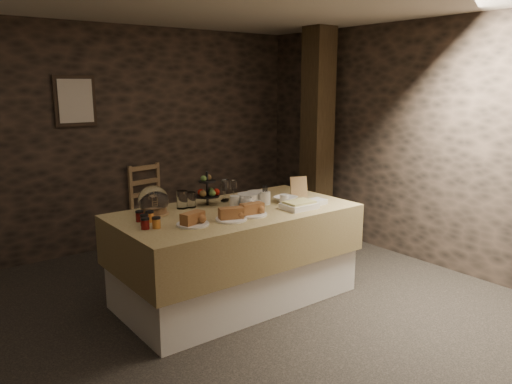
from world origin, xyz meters
TOP-DOWN VIEW (x-y plane):
  - ground_plane at (0.00, 0.00)m, footprint 5.50×5.00m
  - room_shell at (0.00, 0.00)m, footprint 5.52×5.02m
  - buffet_table at (0.52, 0.39)m, footprint 2.13×1.13m
  - chair at (0.64, 2.35)m, footprint 0.51×0.49m
  - timber_column at (2.41, 1.31)m, footprint 0.30×0.30m
  - framed_picture at (-0.15, 2.47)m, footprint 0.45×0.04m
  - plate_stack_a at (0.73, 0.49)m, footprint 0.19×0.19m
  - plate_stack_b at (0.90, 0.56)m, footprint 0.20×0.20m
  - cutlery_holder at (0.86, 0.39)m, footprint 0.10×0.10m
  - cup_a at (0.65, 0.39)m, footprint 0.14×0.14m
  - cup_b at (0.67, 0.27)m, footprint 0.10×0.10m
  - mug_c at (0.60, 0.51)m, footprint 0.09×0.09m
  - mug_d at (1.01, 0.29)m, footprint 0.08×0.08m
  - bowl at (1.07, 0.35)m, footprint 0.25×0.25m
  - cake_dome at (-0.12, 0.69)m, footprint 0.26×0.26m
  - fruit_stand at (0.43, 0.69)m, footprint 0.22×0.22m
  - bread_platter_left at (-0.03, 0.19)m, footprint 0.26×0.26m
  - bread_platter_center at (0.30, 0.13)m, footprint 0.26×0.26m
  - bread_platter_right at (0.53, 0.15)m, footprint 0.26×0.26m
  - jam_jars at (-0.31, 0.41)m, footprint 0.18×0.32m
  - tart_dish at (1.00, 0.07)m, footprint 0.30×0.22m
  - square_dish at (1.25, 0.11)m, footprint 0.14×0.14m
  - menu_frame at (1.32, 0.44)m, footprint 0.18×0.13m
  - storage_jar_a at (0.17, 0.72)m, footprint 0.10×0.10m
  - storage_jar_b at (0.25, 0.70)m, footprint 0.09×0.09m

SIDE VIEW (x-z plane):
  - ground_plane at x=0.00m, z-range -0.01..0.01m
  - chair at x=0.64m, z-range 0.05..0.81m
  - buffet_table at x=0.52m, z-range 0.06..0.90m
  - square_dish at x=1.25m, z-range 0.84..0.89m
  - bowl at x=1.07m, z-range 0.84..0.89m
  - tart_dish at x=1.00m, z-range 0.84..0.91m
  - jam_jars at x=-0.31m, z-range 0.84..0.92m
  - bread_platter_left at x=-0.03m, z-range 0.83..0.93m
  - bread_platter_center at x=0.30m, z-range 0.83..0.93m
  - bread_platter_right at x=0.53m, z-range 0.83..0.93m
  - cup_b at x=0.67m, z-range 0.84..0.92m
  - plate_stack_b at x=0.90m, z-range 0.84..0.93m
  - mug_d at x=1.01m, z-range 0.84..0.93m
  - cup_a at x=0.65m, z-range 0.84..0.93m
  - mug_c at x=0.60m, z-range 0.84..0.94m
  - plate_stack_a at x=0.73m, z-range 0.84..0.94m
  - cutlery_holder at x=0.86m, z-range 0.84..0.96m
  - storage_jar_b at x=0.25m, z-range 0.84..0.98m
  - storage_jar_a at x=0.17m, z-range 0.84..1.00m
  - menu_frame at x=1.32m, z-range 0.82..1.04m
  - cake_dome at x=-0.12m, z-range 0.82..1.08m
  - fruit_stand at x=0.43m, z-range 0.81..1.12m
  - timber_column at x=2.41m, z-range 0.00..2.60m
  - room_shell at x=0.00m, z-range 0.26..2.86m
  - framed_picture at x=-0.15m, z-range 1.47..2.02m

